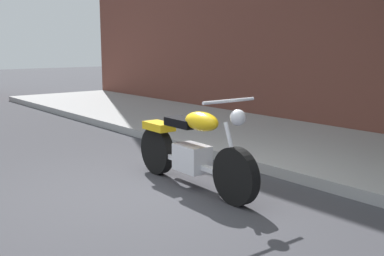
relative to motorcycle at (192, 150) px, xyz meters
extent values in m
plane|color=#38383D|center=(-0.02, -0.66, -0.46)|extent=(60.00, 60.00, 0.00)
cube|color=#999999|center=(-0.02, 2.71, -0.39)|extent=(20.74, 3.21, 0.14)
cylinder|color=black|center=(0.77, -0.03, -0.15)|extent=(0.63, 0.14, 0.63)
cylinder|color=black|center=(-0.76, 0.02, -0.15)|extent=(0.63, 0.14, 0.63)
cube|color=silver|center=(0.00, -0.01, -0.10)|extent=(0.45, 0.29, 0.32)
cube|color=silver|center=(0.00, -0.01, -0.17)|extent=(1.38, 0.12, 0.06)
ellipsoid|color=yellow|center=(0.18, -0.01, 0.37)|extent=(0.53, 0.27, 0.22)
cube|color=black|center=(-0.18, 0.00, 0.31)|extent=(0.49, 0.25, 0.10)
cube|color=yellow|center=(-0.71, 0.02, 0.19)|extent=(0.45, 0.25, 0.10)
cylinder|color=silver|center=(0.71, -0.03, 0.13)|extent=(0.27, 0.06, 0.58)
cylinder|color=silver|center=(0.65, -0.02, 0.65)|extent=(0.06, 0.70, 0.04)
sphere|color=silver|center=(0.79, -0.03, 0.49)|extent=(0.17, 0.17, 0.17)
cylinder|color=silver|center=(-0.24, 0.16, -0.20)|extent=(0.80, 0.11, 0.09)
camera|label=1|loc=(4.16, -3.34, 1.22)|focal=43.14mm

